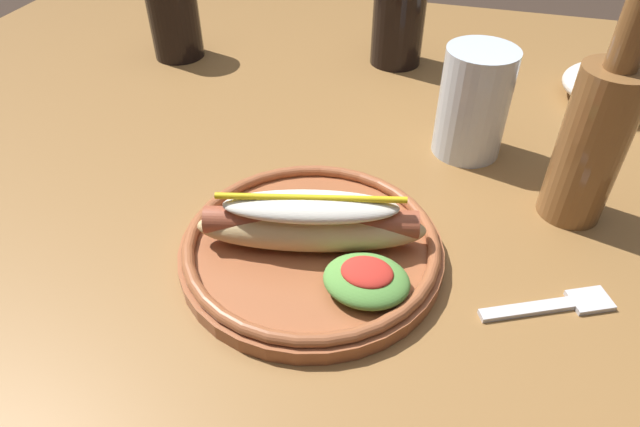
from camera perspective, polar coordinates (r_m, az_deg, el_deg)
dining_table at (r=0.75m, az=-1.64°, el=2.04°), size 1.33×1.10×0.74m
hot_dog_plate at (r=0.52m, az=-0.63°, el=-2.94°), size 0.25×0.25×0.08m
fork at (r=0.53m, az=23.28°, el=-8.70°), size 0.12×0.07×0.00m
soda_cup at (r=0.93m, az=-14.81°, el=18.77°), size 0.08×0.08×0.12m
water_cup at (r=0.67m, az=15.59°, el=10.96°), size 0.08×0.08×0.13m
extra_cup at (r=0.89m, az=8.11°, el=19.12°), size 0.08×0.08×0.13m
glass_bottle at (r=0.59m, az=26.56°, el=7.25°), size 0.06×0.06×0.25m
side_bowl at (r=0.88m, az=28.61°, el=11.58°), size 0.15×0.15×0.05m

